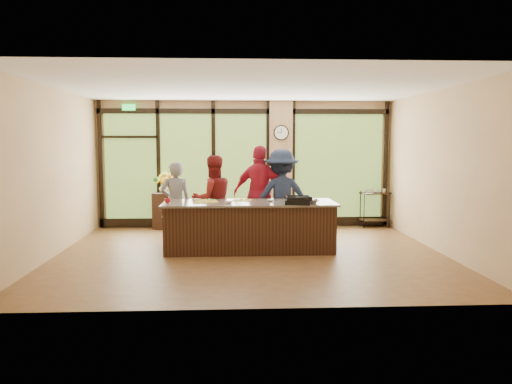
{
  "coord_description": "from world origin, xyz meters",
  "views": [
    {
      "loc": [
        -0.35,
        -8.92,
        2.04
      ],
      "look_at": [
        0.13,
        0.4,
        1.09
      ],
      "focal_mm": 35.0,
      "sensor_mm": 36.0,
      "label": 1
    }
  ],
  "objects": [
    {
      "name": "right_wall",
      "position": [
        3.5,
        0.0,
        1.5
      ],
      "size": [
        0.0,
        6.0,
        6.0
      ],
      "primitive_type": "plane",
      "rotation": [
        1.57,
        0.0,
        -1.57
      ],
      "color": "tan",
      "rests_on": "floor"
    },
    {
      "name": "prep_bowl_mid",
      "position": [
        -0.38,
        0.08,
        0.94
      ],
      "size": [
        0.18,
        0.18,
        0.04
      ],
      "primitive_type": "imported",
      "rotation": [
        0.0,
        0.0,
        0.4
      ],
      "color": "white",
      "rests_on": "countertop"
    },
    {
      "name": "cutting_board_right",
      "position": [
        -0.12,
        0.55,
        0.93
      ],
      "size": [
        0.4,
        0.33,
        0.01
      ],
      "primitive_type": "cube",
      "rotation": [
        0.0,
        0.0,
        -0.2
      ],
      "color": "gold",
      "rests_on": "countertop"
    },
    {
      "name": "cutting_board_center",
      "position": [
        -0.81,
        0.32,
        0.93
      ],
      "size": [
        0.48,
        0.39,
        0.01
      ],
      "primitive_type": "cube",
      "rotation": [
        0.0,
        0.0,
        0.17
      ],
      "color": "gold",
      "rests_on": "countertop"
    },
    {
      "name": "mixing_bowl",
      "position": [
        1.11,
        0.06,
        0.96
      ],
      "size": [
        0.36,
        0.36,
        0.07
      ],
      "primitive_type": "imported",
      "rotation": [
        0.0,
        0.0,
        0.26
      ],
      "color": "silver",
      "rests_on": "countertop"
    },
    {
      "name": "window_wall",
      "position": [
        0.16,
        2.95,
        1.39
      ],
      "size": [
        6.9,
        0.12,
        3.0
      ],
      "color": "tan",
      "rests_on": "floor"
    },
    {
      "name": "cutting_board_left",
      "position": [
        -0.82,
        0.51,
        0.93
      ],
      "size": [
        0.45,
        0.37,
        0.01
      ],
      "primitive_type": "cube",
      "rotation": [
        0.0,
        0.0,
        0.18
      ],
      "color": "#348D33",
      "rests_on": "countertop"
    },
    {
      "name": "prep_bowl_near",
      "position": [
        -0.99,
        0.43,
        0.95
      ],
      "size": [
        0.18,
        0.18,
        0.05
      ],
      "primitive_type": "imported",
      "rotation": [
        0.0,
        0.0,
        0.11
      ],
      "color": "white",
      "rests_on": "countertop"
    },
    {
      "name": "cook_left",
      "position": [
        -1.45,
        1.04,
        0.82
      ],
      "size": [
        0.64,
        0.45,
        1.65
      ],
      "primitive_type": "imported",
      "rotation": [
        0.0,
        0.0,
        3.24
      ],
      "color": "slate",
      "rests_on": "floor"
    },
    {
      "name": "red_ramekin",
      "position": [
        -1.5,
        0.17,
        0.97
      ],
      "size": [
        0.15,
        0.15,
        0.09
      ],
      "primitive_type": "imported",
      "rotation": [
        0.0,
        0.0,
        0.36
      ],
      "color": "#A61017",
      "rests_on": "countertop"
    },
    {
      "name": "wall_clock",
      "position": [
        0.85,
        2.87,
        2.25
      ],
      "size": [
        0.36,
        0.04,
        0.36
      ],
      "color": "black",
      "rests_on": "window_wall"
    },
    {
      "name": "bar_cart",
      "position": [
        3.1,
        2.75,
        0.55
      ],
      "size": [
        0.73,
        0.5,
        0.92
      ],
      "rotation": [
        0.0,
        0.0,
        0.18
      ],
      "color": "#321B10",
      "rests_on": "floor"
    },
    {
      "name": "cook_midright",
      "position": [
        0.26,
        1.11,
        0.98
      ],
      "size": [
        1.25,
        0.85,
        1.97
      ],
      "primitive_type": "imported",
      "rotation": [
        0.0,
        0.0,
        2.78
      ],
      "color": "maroon",
      "rests_on": "floor"
    },
    {
      "name": "floor",
      "position": [
        0.0,
        0.0,
        0.0
      ],
      "size": [
        7.0,
        7.0,
        0.0
      ],
      "primitive_type": "plane",
      "color": "brown",
      "rests_on": "ground"
    },
    {
      "name": "island_base",
      "position": [
        0.0,
        0.3,
        0.44
      ],
      "size": [
        3.1,
        1.0,
        0.88
      ],
      "primitive_type": "cube",
      "color": "#321B10",
      "rests_on": "floor"
    },
    {
      "name": "cook_right",
      "position": [
        0.67,
        1.03,
        0.94
      ],
      "size": [
        1.27,
        0.8,
        1.88
      ],
      "primitive_type": "imported",
      "rotation": [
        0.0,
        0.0,
        3.23
      ],
      "color": "#1C253E",
      "rests_on": "floor"
    },
    {
      "name": "countertop",
      "position": [
        0.0,
        0.3,
        0.9
      ],
      "size": [
        3.2,
        1.1,
        0.04
      ],
      "primitive_type": "cube",
      "color": "#70655D",
      "rests_on": "island_base"
    },
    {
      "name": "flower_vase",
      "position": [
        -1.91,
        2.75,
        0.97
      ],
      "size": [
        0.26,
        0.26,
        0.24
      ],
      "primitive_type": "imported",
      "rotation": [
        0.0,
        0.0,
        -0.17
      ],
      "color": "olive",
      "rests_on": "flower_stand"
    },
    {
      "name": "prep_bowl_far",
      "position": [
        0.4,
        0.38,
        0.94
      ],
      "size": [
        0.15,
        0.15,
        0.03
      ],
      "primitive_type": "imported",
      "rotation": [
        0.0,
        0.0,
        -0.21
      ],
      "color": "white",
      "rests_on": "countertop"
    },
    {
      "name": "left_wall",
      "position": [
        -3.5,
        0.0,
        1.5
      ],
      "size": [
        0.0,
        6.0,
        6.0
      ],
      "primitive_type": "plane",
      "rotation": [
        1.57,
        0.0,
        1.57
      ],
      "color": "tan",
      "rests_on": "floor"
    },
    {
      "name": "flower_stand",
      "position": [
        -1.91,
        2.75,
        0.43
      ],
      "size": [
        0.54,
        0.54,
        0.85
      ],
      "primitive_type": "cube",
      "rotation": [
        0.0,
        0.0,
        -0.33
      ],
      "color": "#321B10",
      "rests_on": "floor"
    },
    {
      "name": "ceiling",
      "position": [
        0.0,
        0.0,
        3.0
      ],
      "size": [
        7.0,
        7.0,
        0.0
      ],
      "primitive_type": "plane",
      "rotation": [
        3.14,
        0.0,
        0.0
      ],
      "color": "silver",
      "rests_on": "back_wall"
    },
    {
      "name": "back_wall",
      "position": [
        0.0,
        3.0,
        1.5
      ],
      "size": [
        7.0,
        0.0,
        7.0
      ],
      "primitive_type": "plane",
      "rotation": [
        1.57,
        0.0,
        0.0
      ],
      "color": "tan",
      "rests_on": "floor"
    },
    {
      "name": "roasting_pan",
      "position": [
        0.86,
        -0.09,
        0.96
      ],
      "size": [
        0.51,
        0.44,
        0.08
      ],
      "primitive_type": "cube",
      "rotation": [
        0.0,
        0.0,
        -0.23
      ],
      "color": "black",
      "rests_on": "countertop"
    },
    {
      "name": "cook_midleft",
      "position": [
        -0.71,
        1.01,
        0.89
      ],
      "size": [
        1.04,
        0.92,
        1.77
      ],
      "primitive_type": "imported",
      "rotation": [
        0.0,
        0.0,
        3.48
      ],
      "color": "maroon",
      "rests_on": "floor"
    }
  ]
}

